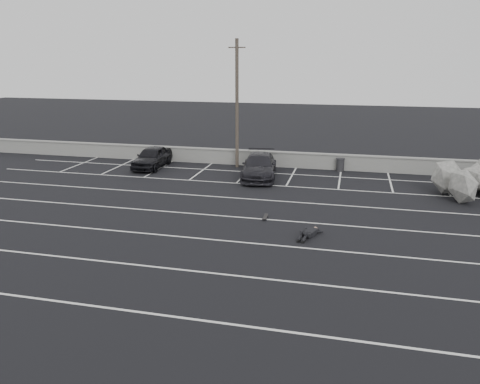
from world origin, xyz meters
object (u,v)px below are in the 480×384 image
(utility_pole, at_px, (237,104))
(trash_bin, at_px, (340,165))
(car_left, at_px, (152,157))
(person, at_px, (311,230))
(skateboard, at_px, (265,217))
(car_right, at_px, (259,166))

(utility_pole, distance_m, trash_bin, 7.92)
(car_left, bearing_deg, person, -42.63)
(utility_pole, xyz_separation_m, person, (6.13, -11.68, -4.06))
(person, bearing_deg, skateboard, 163.55)
(car_right, xyz_separation_m, skateboard, (1.80, -7.56, -0.67))
(car_left, bearing_deg, skateboard, -43.91)
(car_right, distance_m, trash_bin, 5.68)
(trash_bin, distance_m, skateboard, 10.92)
(person, height_order, skateboard, person)
(car_left, xyz_separation_m, utility_pole, (5.61, 1.47, 3.55))
(trash_bin, bearing_deg, person, -93.75)
(car_left, height_order, utility_pole, utility_pole)
(car_right, xyz_separation_m, utility_pole, (-2.05, 2.51, 3.54))
(car_left, distance_m, car_right, 7.73)
(trash_bin, xyz_separation_m, skateboard, (-3.07, -10.47, -0.38))
(trash_bin, bearing_deg, skateboard, -106.33)
(car_right, bearing_deg, person, -73.73)
(car_left, height_order, trash_bin, car_left)
(car_right, xyz_separation_m, trash_bin, (4.87, 2.91, -0.29))
(utility_pole, bearing_deg, car_left, -165.37)
(skateboard, bearing_deg, car_left, 135.34)
(car_right, bearing_deg, car_left, 164.48)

